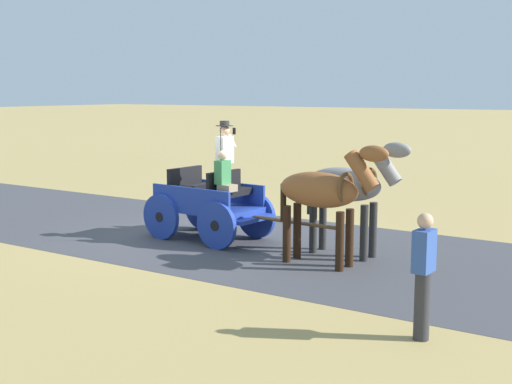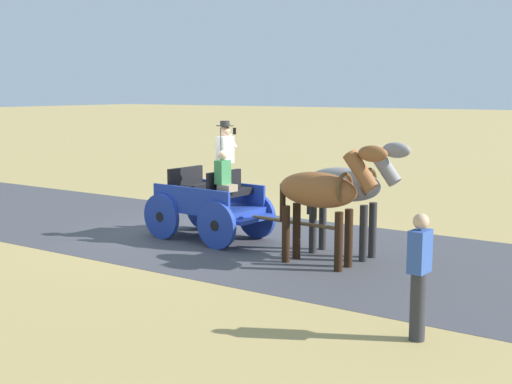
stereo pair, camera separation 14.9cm
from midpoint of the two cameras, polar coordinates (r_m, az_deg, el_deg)
name	(u,v)px [view 2 (the right image)]	position (r m, az deg, el deg)	size (l,w,h in m)	color
ground_plane	(198,234)	(14.92, -4.61, -3.57)	(200.00, 200.00, 0.00)	tan
road_surface	(198,234)	(14.92, -4.61, -3.56)	(5.71, 160.00, 0.01)	#424247
horse_drawn_carriage	(212,201)	(14.32, -3.42, -0.76)	(1.57, 4.52, 2.50)	#1E3899
horse_near_side	(348,187)	(12.85, 8.09, 0.40)	(0.64, 2.13, 2.21)	gray
horse_off_side	(323,193)	(12.10, 5.99, -0.07)	(0.61, 2.13, 2.21)	brown
pedestrian_walking	(419,273)	(8.77, 14.01, -6.66)	(0.33, 0.22, 1.63)	#2D2D33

